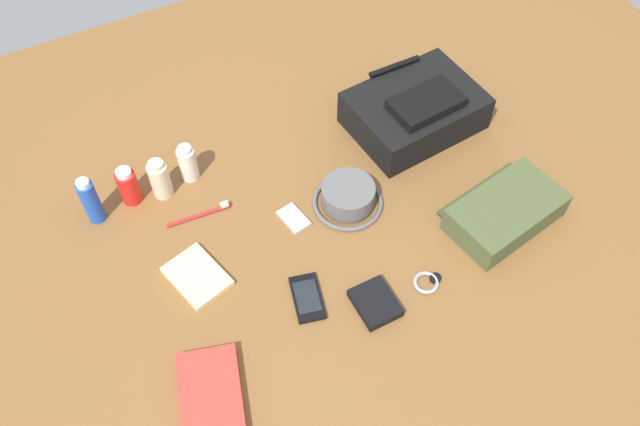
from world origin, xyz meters
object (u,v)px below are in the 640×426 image
object	(u,v)px
toiletry_pouch	(504,211)
media_player	(294,219)
cell_phone	(307,298)
notepad	(197,276)
toothbrush	(203,214)
paperback_novel	(211,396)
toothpaste_tube	(188,163)
wristwatch	(427,282)
backpack	(415,110)
lotion_bottle	(160,179)
sunscreen_spray	(128,186)
deodorant_spray	(91,201)
wallet	(375,303)
bucket_hat	(348,197)

from	to	relation	value
toiletry_pouch	media_player	size ratio (longest dim) A/B	3.36
cell_phone	notepad	size ratio (longest dim) A/B	0.89
toothbrush	paperback_novel	bearing A→B (deg)	-109.23
toothpaste_tube	media_player	xyz separation A→B (m)	(0.18, -0.25, -0.05)
toothpaste_tube	media_player	distance (m)	0.32
wristwatch	toothbrush	world-z (taller)	toothbrush
backpack	lotion_bottle	world-z (taller)	backpack
sunscreen_spray	toiletry_pouch	bearing A→B (deg)	-31.24
paperback_novel	lotion_bottle	bearing A→B (deg)	80.47
media_player	notepad	world-z (taller)	notepad
deodorant_spray	sunscreen_spray	xyz separation A→B (m)	(0.10, 0.02, -0.02)
toiletry_pouch	lotion_bottle	distance (m)	0.88
lotion_bottle	toothpaste_tube	world-z (taller)	lotion_bottle
sunscreen_spray	paperback_novel	world-z (taller)	sunscreen_spray
backpack	notepad	distance (m)	0.75
media_player	wallet	bearing A→B (deg)	-78.70
toiletry_pouch	lotion_bottle	xyz separation A→B (m)	(-0.73, 0.48, 0.02)
cell_phone	wristwatch	bearing A→B (deg)	-18.71
deodorant_spray	paperback_novel	size ratio (longest dim) A/B	0.62
toiletry_pouch	bucket_hat	xyz separation A→B (m)	(-0.32, 0.22, -0.01)
deodorant_spray	wristwatch	world-z (taller)	deodorant_spray
backpack	media_player	world-z (taller)	backpack
paperback_novel	cell_phone	xyz separation A→B (m)	(0.29, 0.12, -0.01)
backpack	media_player	distance (m)	0.47
notepad	backpack	bearing A→B (deg)	-0.48
cell_phone	toothbrush	size ratio (longest dim) A/B	0.79
bucket_hat	wristwatch	bearing A→B (deg)	-79.50
sunscreen_spray	cell_phone	world-z (taller)	sunscreen_spray
toothpaste_tube	cell_phone	xyz separation A→B (m)	(0.11, -0.47, -0.05)
lotion_bottle	paperback_novel	size ratio (longest dim) A/B	0.50
cell_phone	wallet	world-z (taller)	wallet
toothpaste_tube	paperback_novel	bearing A→B (deg)	-106.77
lotion_bottle	toothbrush	distance (m)	0.14
lotion_bottle	wallet	distance (m)	0.63
bucket_hat	backpack	bearing A→B (deg)	28.26
deodorant_spray	wallet	size ratio (longest dim) A/B	1.35
lotion_bottle	notepad	size ratio (longest dim) A/B	0.80
paperback_novel	wristwatch	distance (m)	0.56
media_player	notepad	distance (m)	0.28
toothpaste_tube	toothbrush	xyz separation A→B (m)	(-0.02, -0.14, -0.05)
sunscreen_spray	wallet	bearing A→B (deg)	-54.11
sunscreen_spray	wristwatch	world-z (taller)	sunscreen_spray
cell_phone	notepad	bearing A→B (deg)	140.58
media_player	wallet	distance (m)	0.31
wristwatch	media_player	bearing A→B (deg)	122.88
bucket_hat	cell_phone	world-z (taller)	bucket_hat
sunscreen_spray	paperback_novel	distance (m)	0.59
toothpaste_tube	wallet	world-z (taller)	toothpaste_tube
bucket_hat	wristwatch	size ratio (longest dim) A/B	2.59
backpack	lotion_bottle	distance (m)	0.71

